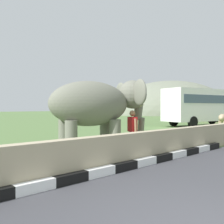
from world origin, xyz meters
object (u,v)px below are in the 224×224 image
object	(u,v)px
elephant	(98,105)
person_handler	(132,129)
cow_mid	(222,118)
bus_white	(203,104)

from	to	relation	value
elephant	person_handler	distance (m)	1.65
elephant	person_handler	size ratio (longest dim) A/B	2.46
elephant	person_handler	bearing A→B (deg)	-31.30
person_handler	cow_mid	size ratio (longest dim) A/B	0.86
elephant	bus_white	xyz separation A→B (m)	(17.43, 4.59, 0.21)
person_handler	bus_white	distance (m)	17.15
bus_white	person_handler	bearing A→B (deg)	-161.98
elephant	bus_white	bearing A→B (deg)	14.75
person_handler	cow_mid	xyz separation A→B (m)	(14.28, 2.58, -0.06)
person_handler	bus_white	size ratio (longest dim) A/B	0.18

